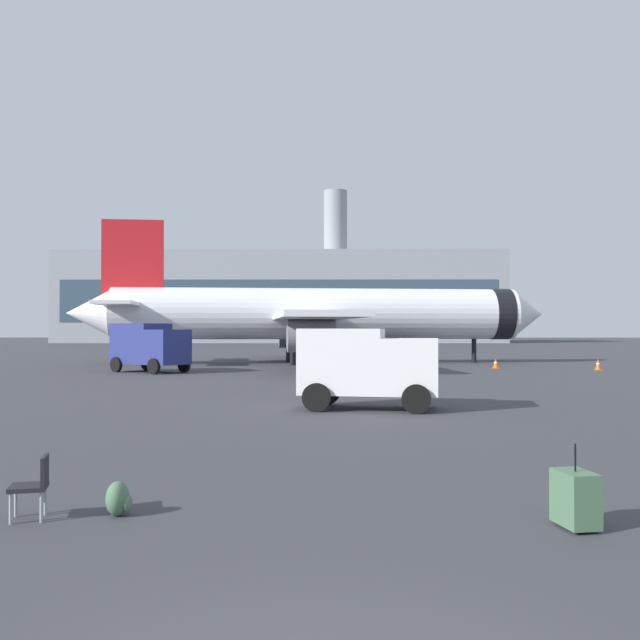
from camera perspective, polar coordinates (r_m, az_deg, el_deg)
The scene contains 9 objects.
airplane_at_gate at distance 53.35m, azimuth -0.44°, elevation 0.46°, with size 35.77×32.34×10.50m.
service_truck at distance 43.82m, azimuth -13.41°, elevation -1.96°, with size 5.18×4.60×2.90m.
cargo_van at distance 23.18m, azimuth 3.75°, elevation -3.52°, with size 4.66×2.92×2.60m.
safety_cone_near at distance 47.79m, azimuth 21.24°, elevation -3.33°, with size 0.44×0.44×0.71m.
safety_cone_mid at distance 47.96m, azimuth 13.80°, elevation -3.38°, with size 0.44×0.44×0.65m.
rolling_suitcase at distance 10.15m, azimuth 19.65°, elevation -13.21°, with size 0.51×0.70×1.10m.
traveller_backpack at distance 10.61m, azimuth -15.71°, elevation -13.55°, with size 0.36×0.40×0.48m.
gate_chair at distance 10.73m, azimuth -21.76°, elevation -11.93°, with size 0.58×0.58×0.86m.
terminal_building at distance 135.57m, azimuth -3.03°, elevation 1.80°, with size 81.48×18.20×28.65m.
Camera 1 is at (0.02, -4.71, 2.60)m, focal length 40.25 mm.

